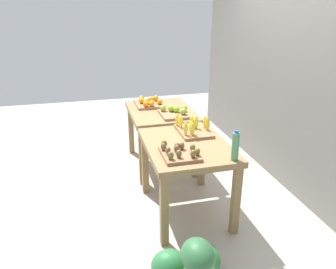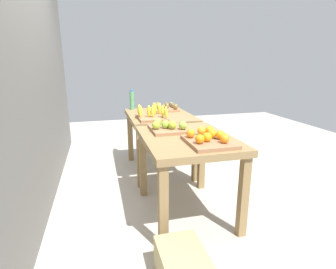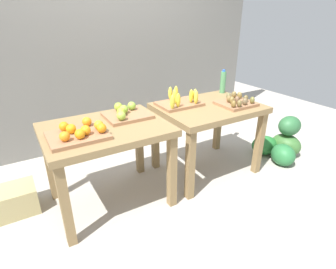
% 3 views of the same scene
% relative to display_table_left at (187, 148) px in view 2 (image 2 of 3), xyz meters
% --- Properties ---
extents(ground_plane, '(8.00, 8.00, 0.00)m').
position_rel_display_table_left_xyz_m(ground_plane, '(0.56, 0.00, -0.66)').
color(ground_plane, '#ADA59A').
extents(back_wall, '(4.40, 0.12, 3.00)m').
position_rel_display_table_left_xyz_m(back_wall, '(0.56, 1.35, 0.84)').
color(back_wall, slate).
rests_on(back_wall, ground_plane).
extents(display_table_left, '(1.04, 0.80, 0.77)m').
position_rel_display_table_left_xyz_m(display_table_left, '(0.00, 0.00, 0.00)').
color(display_table_left, olive).
rests_on(display_table_left, ground_plane).
extents(display_table_right, '(1.04, 0.80, 0.77)m').
position_rel_display_table_left_xyz_m(display_table_right, '(1.12, 0.00, 0.00)').
color(display_table_right, olive).
rests_on(display_table_right, ground_plane).
extents(orange_bin, '(0.44, 0.36, 0.11)m').
position_rel_display_table_left_xyz_m(orange_bin, '(-0.24, -0.11, 0.15)').
color(orange_bin, '#966746').
rests_on(orange_bin, display_table_left).
extents(apple_bin, '(0.40, 0.35, 0.11)m').
position_rel_display_table_left_xyz_m(apple_bin, '(0.24, 0.12, 0.15)').
color(apple_bin, '#966746').
rests_on(apple_bin, display_table_left).
extents(banana_crate, '(0.44, 0.33, 0.17)m').
position_rel_display_table_left_xyz_m(banana_crate, '(0.86, 0.15, 0.16)').
color(banana_crate, '#966746').
rests_on(banana_crate, display_table_right).
extents(kiwi_bin, '(0.36, 0.33, 0.10)m').
position_rel_display_table_left_xyz_m(kiwi_bin, '(1.37, -0.15, 0.15)').
color(kiwi_bin, '#966746').
rests_on(kiwi_bin, display_table_right).
extents(water_bottle, '(0.06, 0.06, 0.28)m').
position_rel_display_table_left_xyz_m(water_bottle, '(1.57, 0.30, 0.25)').
color(water_bottle, '#4C8C59').
rests_on(water_bottle, display_table_right).
extents(watermelon_pile, '(0.59, 0.64, 0.52)m').
position_rel_display_table_left_xyz_m(watermelon_pile, '(2.11, -0.25, -0.47)').
color(watermelon_pile, '#37672F').
rests_on(watermelon_pile, ground_plane).
extents(cardboard_produce_box, '(0.40, 0.30, 0.24)m').
position_rel_display_table_left_xyz_m(cardboard_produce_box, '(-0.82, 0.30, -0.54)').
color(cardboard_produce_box, tan).
rests_on(cardboard_produce_box, ground_plane).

